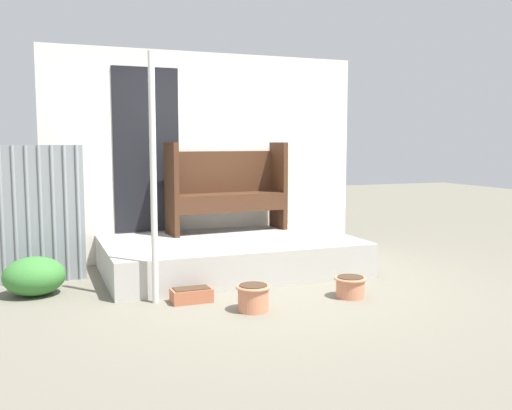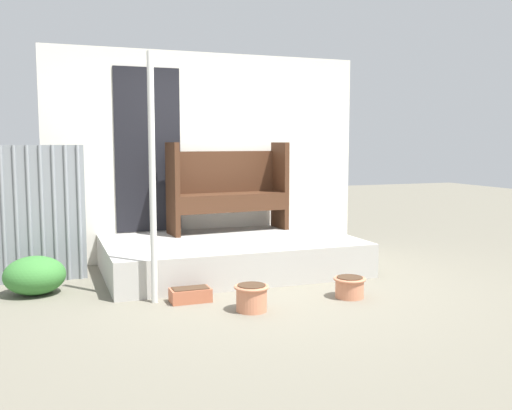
{
  "view_description": "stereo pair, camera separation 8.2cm",
  "coord_description": "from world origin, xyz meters",
  "px_view_note": "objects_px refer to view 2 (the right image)",
  "views": [
    {
      "loc": [
        -2.14,
        -5.25,
        1.48
      ],
      "look_at": [
        0.01,
        0.31,
        0.82
      ],
      "focal_mm": 40.0,
      "sensor_mm": 36.0,
      "label": 1
    },
    {
      "loc": [
        -2.07,
        -5.28,
        1.48
      ],
      "look_at": [
        0.01,
        0.31,
        0.82
      ],
      "focal_mm": 40.0,
      "sensor_mm": 36.0,
      "label": 2
    }
  ],
  "objects_px": {
    "flower_pot_middle": "(350,286)",
    "planter_box_rect": "(190,295)",
    "shrub_by_fence": "(35,275)",
    "support_post": "(152,180)",
    "bench": "(228,186)",
    "flower_pot_left": "(252,297)"
  },
  "relations": [
    {
      "from": "flower_pot_middle",
      "to": "shrub_by_fence",
      "type": "bearing_deg",
      "value": 157.54
    },
    {
      "from": "support_post",
      "to": "planter_box_rect",
      "type": "xyz_separation_m",
      "value": [
        0.32,
        -0.1,
        -1.08
      ]
    },
    {
      "from": "flower_pot_middle",
      "to": "planter_box_rect",
      "type": "relative_size",
      "value": 0.83
    },
    {
      "from": "support_post",
      "to": "flower_pot_left",
      "type": "height_order",
      "value": "support_post"
    },
    {
      "from": "bench",
      "to": "support_post",
      "type": "bearing_deg",
      "value": -132.05
    },
    {
      "from": "bench",
      "to": "flower_pot_left",
      "type": "distance_m",
      "value": 2.34
    },
    {
      "from": "bench",
      "to": "shrub_by_fence",
      "type": "bearing_deg",
      "value": -162.89
    },
    {
      "from": "flower_pot_left",
      "to": "flower_pot_middle",
      "type": "relative_size",
      "value": 1.0
    },
    {
      "from": "bench",
      "to": "flower_pot_left",
      "type": "xyz_separation_m",
      "value": [
        -0.46,
        -2.15,
        -0.81
      ]
    },
    {
      "from": "planter_box_rect",
      "to": "shrub_by_fence",
      "type": "distance_m",
      "value": 1.57
    },
    {
      "from": "flower_pot_middle",
      "to": "shrub_by_fence",
      "type": "height_order",
      "value": "shrub_by_fence"
    },
    {
      "from": "planter_box_rect",
      "to": "shrub_by_fence",
      "type": "relative_size",
      "value": 0.64
    },
    {
      "from": "planter_box_rect",
      "to": "flower_pot_middle",
      "type": "bearing_deg",
      "value": -14.87
    },
    {
      "from": "flower_pot_middle",
      "to": "planter_box_rect",
      "type": "height_order",
      "value": "flower_pot_middle"
    },
    {
      "from": "planter_box_rect",
      "to": "bench",
      "type": "bearing_deg",
      "value": 61.87
    },
    {
      "from": "bench",
      "to": "shrub_by_fence",
      "type": "height_order",
      "value": "bench"
    },
    {
      "from": "support_post",
      "to": "flower_pot_middle",
      "type": "relative_size",
      "value": 7.35
    },
    {
      "from": "support_post",
      "to": "bench",
      "type": "relative_size",
      "value": 1.51
    },
    {
      "from": "flower_pot_left",
      "to": "flower_pot_middle",
      "type": "xyz_separation_m",
      "value": [
        1.03,
        0.08,
        -0.02
      ]
    },
    {
      "from": "flower_pot_middle",
      "to": "planter_box_rect",
      "type": "bearing_deg",
      "value": 165.13
    },
    {
      "from": "bench",
      "to": "flower_pot_left",
      "type": "height_order",
      "value": "bench"
    },
    {
      "from": "bench",
      "to": "planter_box_rect",
      "type": "height_order",
      "value": "bench"
    }
  ]
}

